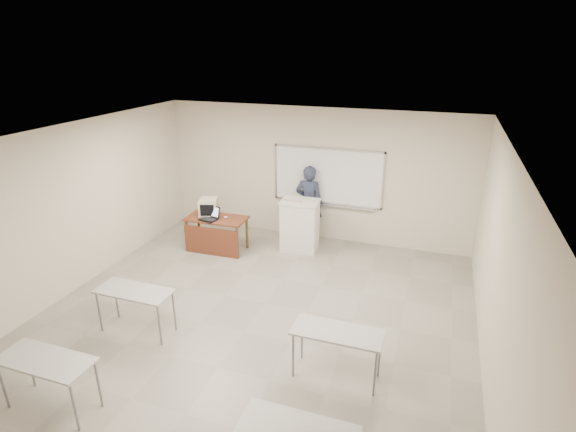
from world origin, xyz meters
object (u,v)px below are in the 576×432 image
at_px(podium, 300,225).
at_px(crt_monitor, 208,207).
at_px(laptop, 209,216).
at_px(whiteboard, 328,177).
at_px(mouse, 226,217).
at_px(presenter, 309,203).
at_px(instructor_desk, 214,229).
at_px(keyboard, 292,201).

height_order(podium, crt_monitor, podium).
bearing_deg(laptop, podium, 34.78).
bearing_deg(laptop, whiteboard, 47.06).
bearing_deg(podium, mouse, -163.42).
xyz_separation_m(whiteboard, presenter, (-0.39, -0.12, -0.61)).
height_order(instructor_desk, crt_monitor, crt_monitor).
distance_m(mouse, keyboard, 1.47).
distance_m(laptop, presenter, 2.27).
height_order(whiteboard, keyboard, whiteboard).
bearing_deg(instructor_desk, whiteboard, 33.61).
bearing_deg(crt_monitor, mouse, -29.17).
height_order(laptop, presenter, presenter).
height_order(whiteboard, podium, whiteboard).
bearing_deg(presenter, mouse, 38.21).
distance_m(podium, keyboard, 0.61).
bearing_deg(keyboard, crt_monitor, -171.41).
relative_size(instructor_desk, laptop, 3.57).
bearing_deg(crt_monitor, whiteboard, 8.20).
relative_size(whiteboard, presenter, 1.42).
height_order(mouse, presenter, presenter).
xyz_separation_m(podium, laptop, (-1.80, -0.72, 0.24)).
bearing_deg(presenter, instructor_desk, 38.22).
relative_size(instructor_desk, mouse, 13.09).
distance_m(whiteboard, presenter, 0.73).
distance_m(keyboard, presenter, 0.83).
height_order(instructor_desk, presenter, presenter).
bearing_deg(keyboard, instructor_desk, -161.75).
bearing_deg(whiteboard, instructor_desk, -144.87).
distance_m(podium, crt_monitor, 2.04).
bearing_deg(crt_monitor, presenter, 10.19).
distance_m(whiteboard, mouse, 2.42).
distance_m(instructor_desk, mouse, 0.36).
height_order(whiteboard, laptop, whiteboard).
relative_size(instructor_desk, podium, 1.15).
bearing_deg(instructor_desk, laptop, -174.64).
bearing_deg(keyboard, laptop, -162.54).
xyz_separation_m(whiteboard, crt_monitor, (-2.35, -1.24, -0.56)).
relative_size(laptop, keyboard, 0.87).
distance_m(whiteboard, laptop, 2.74).
distance_m(laptop, keyboard, 1.79).
xyz_separation_m(whiteboard, mouse, (-1.90, -1.32, -0.71)).
height_order(podium, presenter, presenter).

